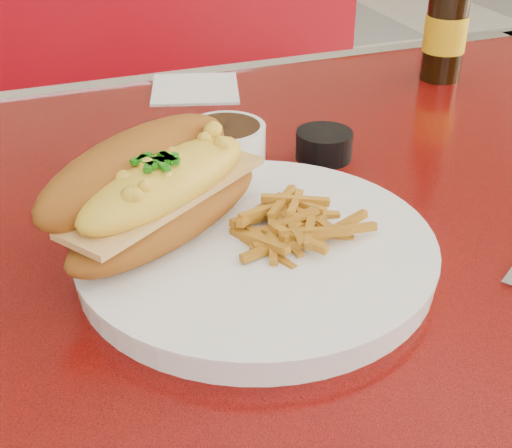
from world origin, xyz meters
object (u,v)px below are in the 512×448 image
object	(u,v)px
mac_hoagie	(156,188)
gravy_ramekin	(226,144)
dinner_plate	(256,251)
fork	(217,195)
diner_table	(276,324)
booth_bench_far	(139,224)
beer_bottle	(447,18)
sauce_cup_right	(324,144)

from	to	relation	value
mac_hoagie	gravy_ramekin	world-z (taller)	mac_hoagie
dinner_plate	fork	distance (m)	0.09
diner_table	booth_bench_far	distance (m)	0.87
fork	gravy_ramekin	world-z (taller)	gravy_ramekin
fork	diner_table	bearing A→B (deg)	-70.63
gravy_ramekin	beer_bottle	world-z (taller)	beer_bottle
booth_bench_far	sauce_cup_right	distance (m)	0.90
diner_table	sauce_cup_right	size ratio (longest dim) A/B	17.50
fork	gravy_ramekin	xyz separation A→B (m)	(0.04, 0.10, 0.00)
dinner_plate	gravy_ramekin	world-z (taller)	gravy_ramekin
diner_table	fork	distance (m)	0.20
mac_hoagie	dinner_plate	bearing A→B (deg)	-67.13
diner_table	booth_bench_far	bearing A→B (deg)	90.00
booth_bench_far	gravy_ramekin	world-z (taller)	booth_bench_far
sauce_cup_right	beer_bottle	world-z (taller)	beer_bottle
fork	gravy_ramekin	size ratio (longest dim) A/B	1.58
dinner_plate	fork	bearing A→B (deg)	93.34
gravy_ramekin	dinner_plate	bearing A→B (deg)	-101.23
booth_bench_far	sauce_cup_right	bearing A→B (deg)	-83.42
beer_bottle	sauce_cup_right	bearing A→B (deg)	-146.43
gravy_ramekin	diner_table	bearing A→B (deg)	-75.80
diner_table	booth_bench_far	size ratio (longest dim) A/B	1.03
booth_bench_far	fork	size ratio (longest dim) A/B	8.09
dinner_plate	fork	xyz separation A→B (m)	(-0.01, 0.09, 0.01)
booth_bench_far	gravy_ramekin	bearing A→B (deg)	-91.86
diner_table	sauce_cup_right	bearing A→B (deg)	40.24
fork	dinner_plate	bearing A→B (deg)	-163.05
diner_table	gravy_ramekin	world-z (taller)	gravy_ramekin
mac_hoagie	beer_bottle	size ratio (longest dim) A/B	1.06
diner_table	sauce_cup_right	world-z (taller)	sauce_cup_right
mac_hoagie	diner_table	bearing A→B (deg)	-12.62
gravy_ramekin	beer_bottle	bearing A→B (deg)	22.80
fork	sauce_cup_right	world-z (taller)	sauce_cup_right
dinner_plate	beer_bottle	bearing A→B (deg)	40.06
diner_table	beer_bottle	xyz separation A→B (m)	(0.36, 0.25, 0.25)
diner_table	fork	bearing A→B (deg)	-174.24
mac_hoagie	fork	world-z (taller)	mac_hoagie
diner_table	beer_bottle	size ratio (longest dim) A/B	5.27
booth_bench_far	beer_bottle	size ratio (longest dim) A/B	5.14
beer_bottle	diner_table	bearing A→B (deg)	-144.72
mac_hoagie	gravy_ramekin	size ratio (longest dim) A/B	2.65
mac_hoagie	beer_bottle	world-z (taller)	beer_bottle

